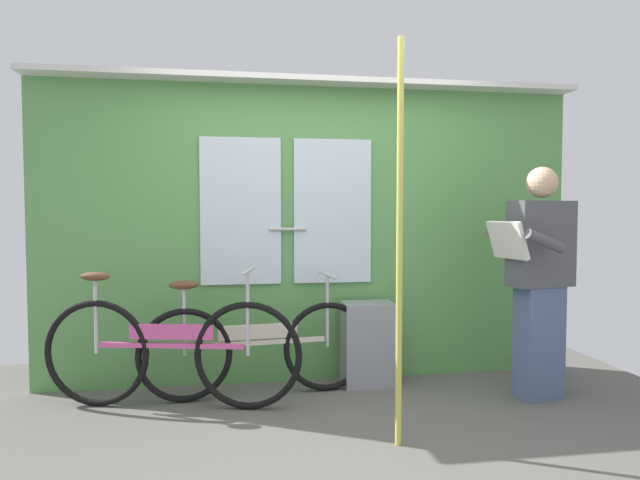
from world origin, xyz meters
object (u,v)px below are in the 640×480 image
bicycle_leaning_behind (170,351)px  trash_bin_by_wall (368,343)px  bicycle_near_door (257,347)px  handrail_pole (400,244)px  passenger_reading_newspaper (539,277)px

bicycle_leaning_behind → trash_bin_by_wall: size_ratio=2.74×
bicycle_near_door → trash_bin_by_wall: size_ratio=2.66×
handrail_pole → bicycle_near_door: bearing=127.4°
passenger_reading_newspaper → handrail_pole: handrail_pole is taller
passenger_reading_newspaper → bicycle_near_door: bearing=-20.7°
bicycle_near_door → handrail_pole: handrail_pole is taller
passenger_reading_newspaper → handrail_pole: (-1.20, -0.61, 0.28)m
passenger_reading_newspaper → handrail_pole: size_ratio=0.72×
trash_bin_by_wall → handrail_pole: size_ratio=0.28×
bicycle_near_door → passenger_reading_newspaper: bearing=-15.6°
bicycle_leaning_behind → trash_bin_by_wall: 1.45m
bicycle_leaning_behind → handrail_pole: 1.73m
bicycle_near_door → bicycle_leaning_behind: bicycle_leaning_behind is taller
passenger_reading_newspaper → handrail_pole: bearing=16.8°
bicycle_near_door → trash_bin_by_wall: (0.84, 0.15, -0.04)m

